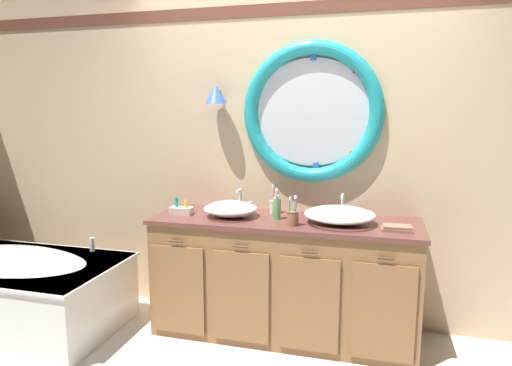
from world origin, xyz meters
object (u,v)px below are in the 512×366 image
Objects in this scene: folded_hand_towel at (397,228)px; toiletry_basket at (181,210)px; sink_basin_left at (231,209)px; bathtub at (13,286)px; toothbrush_holder_left at (275,206)px; sink_basin_right at (340,215)px; soap_dispenser at (277,208)px; toothbrush_holder_right at (293,217)px.

toiletry_basket reaches higher than folded_hand_towel.
sink_basin_left is at bearing 176.00° from folded_hand_towel.
bathtub is 10.03× the size of toiletry_basket.
folded_hand_towel is (0.86, -0.28, -0.04)m from toothbrush_holder_left.
toothbrush_holder_left reaches higher than folded_hand_towel.
bathtub is 4.27× the size of sink_basin_left.
bathtub is 1.75m from sink_basin_left.
sink_basin_right is at bearing 167.84° from folded_hand_towel.
soap_dispenser reaches higher than sink_basin_left.
toothbrush_holder_left is at bearing 18.25° from toiletry_basket.
sink_basin_right is at bearing -21.80° from toothbrush_holder_left.
bathtub is at bearing -163.00° from toothbrush_holder_left.
toiletry_basket is at bearing 177.75° from folded_hand_towel.
sink_basin_right is 0.38m from folded_hand_towel.
toothbrush_holder_right is at bearing -45.90° from soap_dispenser.
folded_hand_towel is (0.37, -0.08, -0.05)m from sink_basin_right.
soap_dispenser is at bearing 173.22° from folded_hand_towel.
sink_basin_right is 2.45× the size of folded_hand_towel.
soap_dispenser is (-0.14, 0.15, 0.02)m from toothbrush_holder_right.
sink_basin_right is 1.14m from toiletry_basket.
folded_hand_towel is at bearing -2.25° from toiletry_basket.
toothbrush_holder_right reaches higher than sink_basin_left.
sink_basin_left is 0.37m from toiletry_basket.
toothbrush_holder_right reaches higher than folded_hand_towel.
sink_basin_left is at bearing -177.25° from soap_dispenser.
folded_hand_towel is at bearing -17.77° from toothbrush_holder_left.
toothbrush_holder_left is 0.38m from toothbrush_holder_right.
toothbrush_holder_right is (-0.29, -0.13, -0.01)m from sink_basin_right.
toothbrush_holder_left is 0.19m from soap_dispenser.
toothbrush_holder_right reaches higher than toiletry_basket.
soap_dispenser reaches higher than bathtub.
toothbrush_holder_left is at bearing 120.88° from toothbrush_holder_right.
sink_basin_right reaches higher than sink_basin_left.
sink_basin_right is 0.44m from soap_dispenser.
soap_dispenser is at bearing 134.10° from toothbrush_holder_right.
toothbrush_holder_left is 1.13× the size of folded_hand_towel.
toiletry_basket is (-0.71, -0.04, -0.05)m from soap_dispenser.
sink_basin_right is 0.53m from toothbrush_holder_left.
folded_hand_towel is (0.66, 0.05, -0.04)m from toothbrush_holder_right.
toothbrush_holder_left is (1.88, 0.57, 0.60)m from bathtub.
toothbrush_holder_left is 1.07× the size of toothbrush_holder_right.
bathtub is 8.46× the size of folded_hand_towel.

